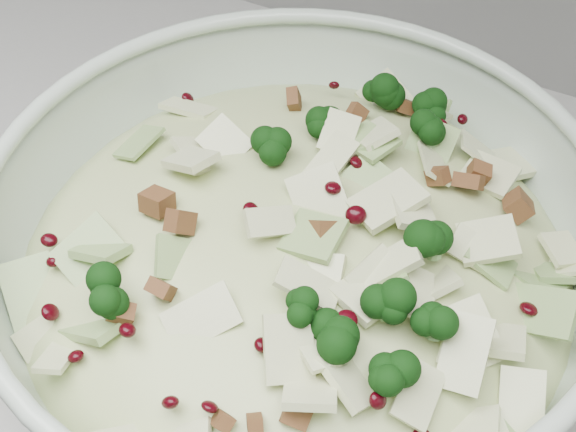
# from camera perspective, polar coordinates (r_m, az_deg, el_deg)

# --- Properties ---
(counter) EXTENTS (3.60, 0.60, 0.90)m
(counter) POSITION_cam_1_polar(r_m,az_deg,el_deg) (1.11, -10.82, -12.08)
(counter) COLOR #A7A7A3
(counter) RESTS_ON floor
(mixing_bowl) EXTENTS (0.43, 0.43, 0.16)m
(mixing_bowl) POSITION_cam_1_polar(r_m,az_deg,el_deg) (0.52, 0.53, -4.01)
(mixing_bowl) COLOR #B2C4B3
(mixing_bowl) RESTS_ON counter
(salad) EXTENTS (0.45, 0.45, 0.16)m
(salad) POSITION_cam_1_polar(r_m,az_deg,el_deg) (0.50, 0.55, -2.24)
(salad) COLOR beige
(salad) RESTS_ON mixing_bowl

